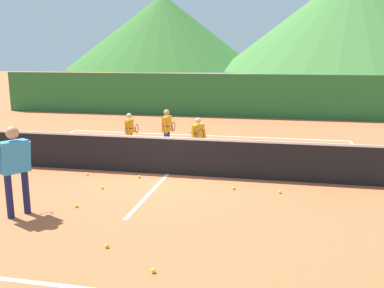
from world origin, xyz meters
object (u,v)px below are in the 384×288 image
at_px(student_2, 198,134).
at_px(tennis_ball_1, 77,206).
at_px(tennis_ball_8, 280,192).
at_px(tennis_ball_3, 107,246).
at_px(tennis_net, 167,155).
at_px(tennis_ball_6, 139,177).
at_px(tennis_ball_4, 153,271).
at_px(tennis_ball_0, 102,187).
at_px(instructor, 15,163).
at_px(tennis_ball_7, 87,174).
at_px(student_1, 167,127).
at_px(tennis_ball_2, 234,188).
at_px(student_0, 130,129).

relative_size(student_2, tennis_ball_1, 17.96).
bearing_deg(tennis_ball_8, tennis_ball_3, -129.46).
bearing_deg(tennis_net, tennis_ball_6, -142.96).
bearing_deg(tennis_ball_8, tennis_ball_4, -114.24).
bearing_deg(tennis_ball_1, tennis_ball_8, 23.21).
height_order(tennis_ball_0, tennis_ball_1, same).
height_order(instructor, student_2, instructor).
bearing_deg(instructor, tennis_ball_7, 88.42).
height_order(student_1, tennis_ball_2, student_1).
distance_m(tennis_net, tennis_ball_0, 1.91).
bearing_deg(tennis_ball_0, tennis_ball_1, -91.05).
xyz_separation_m(instructor, tennis_ball_7, (0.08, 2.76, -0.99)).
distance_m(tennis_ball_1, tennis_ball_7, 2.30).
bearing_deg(tennis_ball_2, tennis_ball_1, -149.02).
bearing_deg(tennis_ball_6, tennis_ball_2, -10.21).
xyz_separation_m(tennis_ball_2, tennis_ball_4, (-0.71, -3.92, 0.00)).
bearing_deg(tennis_ball_7, student_1, 65.40).
bearing_deg(tennis_net, tennis_ball_1, -113.75).
height_order(tennis_net, tennis_ball_8, tennis_net).
distance_m(tennis_net, tennis_ball_1, 2.94).
height_order(student_1, tennis_ball_1, student_1).
relative_size(student_1, student_2, 1.10).
bearing_deg(student_0, tennis_ball_7, -94.97).
bearing_deg(tennis_ball_1, tennis_ball_0, 88.95).
relative_size(instructor, student_1, 1.28).
xyz_separation_m(tennis_ball_7, tennis_ball_8, (4.77, -0.46, 0.00)).
xyz_separation_m(tennis_ball_0, tennis_ball_2, (2.93, 0.56, 0.00)).
height_order(student_0, student_1, student_1).
relative_size(tennis_ball_0, tennis_ball_4, 1.00).
height_order(student_0, tennis_ball_7, student_0).
bearing_deg(tennis_ball_2, tennis_ball_0, -169.10).
height_order(tennis_net, tennis_ball_1, tennis_net).
distance_m(tennis_net, instructor, 3.88).
height_order(tennis_ball_2, tennis_ball_7, same).
height_order(tennis_ball_6, tennis_ball_7, same).
bearing_deg(student_2, tennis_ball_2, -63.26).
distance_m(student_2, tennis_ball_1, 4.72).
relative_size(tennis_ball_1, tennis_ball_8, 1.00).
height_order(tennis_ball_2, tennis_ball_4, same).
bearing_deg(tennis_ball_7, instructor, -91.58).
bearing_deg(tennis_ball_4, tennis_ball_1, 136.09).
height_order(tennis_ball_6, tennis_ball_8, same).
distance_m(student_1, tennis_ball_3, 6.70).
relative_size(tennis_ball_3, tennis_ball_4, 1.00).
bearing_deg(tennis_ball_4, tennis_ball_2, 79.74).
bearing_deg(student_0, tennis_ball_1, -83.13).
distance_m(student_0, tennis_ball_1, 4.83).
xyz_separation_m(student_0, tennis_ball_6, (1.14, -2.55, -0.71)).
bearing_deg(student_1, tennis_ball_6, -89.30).
distance_m(student_1, tennis_ball_1, 5.14).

